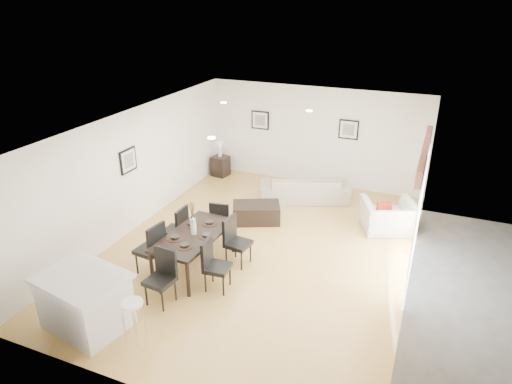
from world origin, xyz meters
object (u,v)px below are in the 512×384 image
at_px(dining_chair_efar, 234,238).
at_px(dining_chair_wfar, 178,227).
at_px(coffee_table, 256,213).
at_px(bar_stool, 133,308).
at_px(sofa, 305,188).
at_px(side_table, 221,166).
at_px(dining_chair_wnear, 153,246).
at_px(dining_chair_foot, 221,219).
at_px(dining_chair_enear, 213,262).
at_px(dining_chair_head, 163,273).
at_px(armchair, 388,216).
at_px(kitchen_island, 85,301).
at_px(dining_table, 194,237).

bearing_deg(dining_chair_efar, dining_chair_wfar, 97.20).
relative_size(coffee_table, bar_stool, 1.50).
bearing_deg(sofa, side_table, -36.40).
bearing_deg(sofa, dining_chair_wnear, 47.03).
bearing_deg(dining_chair_foot, side_table, -71.53).
height_order(dining_chair_enear, dining_chair_head, dining_chair_head).
distance_m(sofa, armchair, 2.40).
bearing_deg(dining_chair_wfar, armchair, 123.10).
bearing_deg(dining_chair_head, sofa, 84.17).
bearing_deg(kitchen_island, bar_stool, 10.10).
height_order(dining_chair_foot, bar_stool, dining_chair_foot).
xyz_separation_m(dining_chair_wnear, bar_stool, (0.79, -1.69, 0.03)).
relative_size(dining_table, coffee_table, 1.70).
relative_size(kitchen_island, bar_stool, 2.08).
bearing_deg(bar_stool, dining_chair_foot, 92.60).
distance_m(dining_table, bar_stool, 2.15).
bearing_deg(dining_chair_enear, dining_chair_wfar, 49.18).
relative_size(dining_table, dining_chair_wfar, 1.88).
height_order(armchair, bar_stool, armchair).
bearing_deg(dining_chair_wfar, dining_table, 55.07).
xyz_separation_m(dining_chair_wnear, kitchen_island, (-0.14, -1.69, -0.11)).
xyz_separation_m(dining_table, dining_chair_enear, (0.63, -0.46, -0.13)).
relative_size(dining_chair_enear, dining_chair_head, 0.98).
xyz_separation_m(armchair, dining_chair_enear, (-2.63, -3.41, 0.18)).
bearing_deg(coffee_table, side_table, 107.78).
height_order(sofa, dining_chair_head, dining_chair_head).
relative_size(dining_chair_wnear, dining_chair_enear, 1.08).
bearing_deg(dining_chair_foot, dining_chair_wfar, 37.68).
bearing_deg(dining_chair_wfar, coffee_table, 152.04).
distance_m(dining_chair_enear, side_table, 5.57).
bearing_deg(dining_chair_efar, bar_stool, 176.41).
distance_m(dining_chair_enear, dining_chair_efar, 0.92).
height_order(dining_chair_wfar, kitchen_island, dining_chair_wfar).
height_order(dining_chair_efar, side_table, dining_chair_efar).
xyz_separation_m(sofa, kitchen_island, (-1.81, -6.00, 0.15)).
bearing_deg(dining_chair_head, dining_chair_wnear, 140.28).
height_order(dining_table, dining_chair_efar, dining_chair_efar).
relative_size(armchair, kitchen_island, 0.74).
height_order(dining_chair_head, bar_stool, dining_chair_head).
bearing_deg(dining_table, sofa, 77.87).
height_order(dining_chair_wnear, side_table, dining_chair_wnear).
xyz_separation_m(dining_table, dining_chair_wnear, (-0.63, -0.46, -0.09)).
relative_size(armchair, dining_chair_wfar, 1.14).
height_order(armchair, coffee_table, armchair).
bearing_deg(dining_chair_efar, dining_chair_head, 165.03).
xyz_separation_m(dining_table, dining_chair_efar, (0.63, 0.46, -0.12)).
bearing_deg(dining_chair_head, side_table, 112.95).
bearing_deg(side_table, sofa, -14.60).
bearing_deg(dining_chair_foot, dining_chair_wnear, 59.60).
bearing_deg(dining_chair_wfar, dining_chair_wnear, 0.72).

